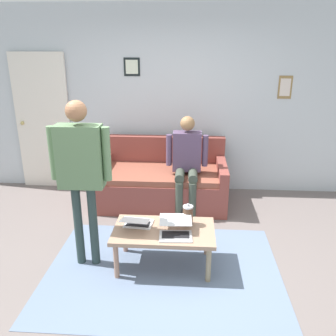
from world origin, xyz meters
name	(u,v)px	position (x,y,z in m)	size (l,w,h in m)	color
ground_plane	(162,268)	(0.00, 0.00, 0.00)	(7.68, 7.68, 0.00)	#6A5F5D
area_rug	(163,270)	(-0.02, 0.04, 0.00)	(2.33, 1.76, 0.01)	slate
back_wall	(174,101)	(0.00, -2.20, 1.35)	(7.04, 0.11, 2.70)	silver
interior_door	(43,122)	(1.98, -2.11, 1.02)	(0.82, 0.09, 2.05)	silver
couch	(162,182)	(0.13, -1.61, 0.30)	(1.78, 0.94, 0.88)	brown
coffee_table	(164,234)	(-0.02, -0.06, 0.37)	(1.01, 0.59, 0.42)	#9F7C63
laptop_left	(137,222)	(0.25, -0.11, 0.46)	(0.31, 0.36, 0.14)	silver
laptop_center	(176,230)	(-0.14, 0.03, 0.46)	(0.33, 0.36, 0.13)	silver
french_press	(188,215)	(-0.25, -0.19, 0.52)	(0.12, 0.10, 0.23)	#4C3323
person_standing	(81,164)	(0.77, -0.06, 1.08)	(0.59, 0.20, 1.69)	#2C3D3C
person_seated	(187,159)	(-0.22, -1.38, 0.73)	(0.55, 0.51, 1.28)	#3B4338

